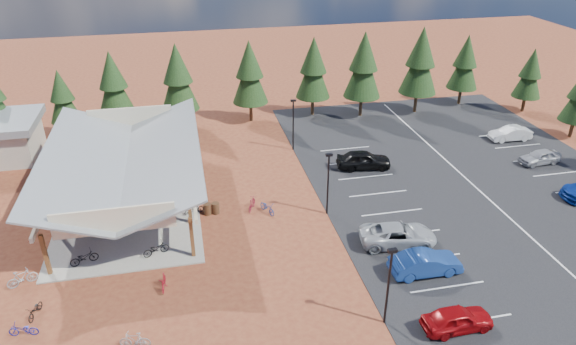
{
  "coord_description": "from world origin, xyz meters",
  "views": [
    {
      "loc": [
        -5.07,
        -30.48,
        21.32
      ],
      "look_at": [
        2.5,
        4.73,
        2.46
      ],
      "focal_mm": 32.0,
      "sensor_mm": 36.0,
      "label": 1
    }
  ],
  "objects_px": {
    "bike_9": "(22,278)",
    "car_4": "(364,160)",
    "bike_7": "(157,153)",
    "bike_1": "(85,202)",
    "trash_bin_1": "(216,208)",
    "bike_8": "(35,310)",
    "lamp_post_2": "(293,121)",
    "bike_3": "(119,156)",
    "bike_10": "(23,330)",
    "car_8": "(540,157)",
    "bike_16": "(194,210)",
    "car_1": "(426,263)",
    "bike_0": "(84,258)",
    "car_9": "(510,134)",
    "bike_pavilion": "(124,159)",
    "lamp_post_0": "(389,281)",
    "bike_13": "(135,340)",
    "bike_15": "(252,204)",
    "bike_4": "(156,249)",
    "car_2": "(398,235)",
    "bike_5": "(144,210)",
    "bike_14": "(267,207)",
    "bike_6": "(169,178)",
    "car_0": "(457,319)",
    "bike_11": "(164,282)",
    "trash_bin_0": "(207,209)",
    "lamp_post_1": "(328,180)",
    "bike_2": "(98,185)"
  },
  "relations": [
    {
      "from": "bike_pavilion",
      "to": "bike_7",
      "type": "xyz_separation_m",
      "value": [
        1.99,
        7.6,
        -3.18
      ]
    },
    {
      "from": "bike_4",
      "to": "bike_10",
      "type": "xyz_separation_m",
      "value": [
        -7.12,
        -5.96,
        -0.15
      ]
    },
    {
      "from": "bike_9",
      "to": "car_2",
      "type": "distance_m",
      "value": 24.82
    },
    {
      "from": "bike_5",
      "to": "car_4",
      "type": "bearing_deg",
      "value": -96.34
    },
    {
      "from": "trash_bin_1",
      "to": "car_9",
      "type": "bearing_deg",
      "value": 14.19
    },
    {
      "from": "bike_8",
      "to": "bike_10",
      "type": "xyz_separation_m",
      "value": [
        -0.31,
        -1.54,
        0.01
      ]
    },
    {
      "from": "bike_8",
      "to": "car_2",
      "type": "height_order",
      "value": "car_2"
    },
    {
      "from": "bike_7",
      "to": "bike_13",
      "type": "height_order",
      "value": "bike_7"
    },
    {
      "from": "bike_1",
      "to": "car_4",
      "type": "height_order",
      "value": "car_4"
    },
    {
      "from": "bike_pavilion",
      "to": "lamp_post_0",
      "type": "xyz_separation_m",
      "value": [
        15.0,
        -17.0,
        -0.85
      ]
    },
    {
      "from": "trash_bin_0",
      "to": "bike_16",
      "type": "height_order",
      "value": "trash_bin_0"
    },
    {
      "from": "bike_6",
      "to": "car_0",
      "type": "distance_m",
      "value": 25.99
    },
    {
      "from": "bike_10",
      "to": "car_8",
      "type": "bearing_deg",
      "value": 115.37
    },
    {
      "from": "bike_7",
      "to": "bike_10",
      "type": "xyz_separation_m",
      "value": [
        -6.98,
        -21.36,
        -0.22
      ]
    },
    {
      "from": "bike_1",
      "to": "car_4",
      "type": "relative_size",
      "value": 0.37
    },
    {
      "from": "car_2",
      "to": "car_9",
      "type": "relative_size",
      "value": 1.27
    },
    {
      "from": "bike_0",
      "to": "bike_15",
      "type": "bearing_deg",
      "value": -88.19
    },
    {
      "from": "lamp_post_2",
      "to": "bike_13",
      "type": "xyz_separation_m",
      "value": [
        -13.89,
        -22.94,
        -2.47
      ]
    },
    {
      "from": "bike_pavilion",
      "to": "bike_9",
      "type": "xyz_separation_m",
      "value": [
        -6.07,
        -9.13,
        -3.27
      ]
    },
    {
      "from": "bike_5",
      "to": "bike_9",
      "type": "relative_size",
      "value": 0.87
    },
    {
      "from": "bike_3",
      "to": "car_1",
      "type": "bearing_deg",
      "value": -146.37
    },
    {
      "from": "bike_7",
      "to": "bike_14",
      "type": "relative_size",
      "value": 1.0
    },
    {
      "from": "bike_pavilion",
      "to": "car_1",
      "type": "xyz_separation_m",
      "value": [
        19.18,
        -13.39,
        -3.01
      ]
    },
    {
      "from": "bike_5",
      "to": "car_9",
      "type": "xyz_separation_m",
      "value": [
        35.84,
        7.09,
        0.16
      ]
    },
    {
      "from": "bike_9",
      "to": "car_2",
      "type": "relative_size",
      "value": 0.34
    },
    {
      "from": "lamp_post_2",
      "to": "bike_3",
      "type": "xyz_separation_m",
      "value": [
        -16.4,
        0.8,
        -2.36
      ]
    },
    {
      "from": "bike_3",
      "to": "bike_8",
      "type": "bearing_deg",
      "value": 160.15
    },
    {
      "from": "bike_16",
      "to": "car_1",
      "type": "distance_m",
      "value": 17.67
    },
    {
      "from": "bike_0",
      "to": "car_9",
      "type": "distance_m",
      "value": 41.4
    },
    {
      "from": "bike_9",
      "to": "bike_16",
      "type": "xyz_separation_m",
      "value": [
        11.0,
        6.18,
        -0.14
      ]
    },
    {
      "from": "bike_5",
      "to": "bike_pavilion",
      "type": "bearing_deg",
      "value": 5.42
    },
    {
      "from": "bike_6",
      "to": "bike_14",
      "type": "relative_size",
      "value": 0.91
    },
    {
      "from": "lamp_post_1",
      "to": "bike_2",
      "type": "relative_size",
      "value": 3.34
    },
    {
      "from": "trash_bin_1",
      "to": "bike_8",
      "type": "height_order",
      "value": "trash_bin_1"
    },
    {
      "from": "bike_9",
      "to": "bike_4",
      "type": "bearing_deg",
      "value": -106.27
    },
    {
      "from": "trash_bin_0",
      "to": "car_1",
      "type": "height_order",
      "value": "car_1"
    },
    {
      "from": "bike_10",
      "to": "bike_13",
      "type": "bearing_deg",
      "value": 78.46
    },
    {
      "from": "bike_0",
      "to": "bike_9",
      "type": "xyz_separation_m",
      "value": [
        -3.54,
        -1.33,
        -0.03
      ]
    },
    {
      "from": "bike_5",
      "to": "bike_9",
      "type": "height_order",
      "value": "bike_9"
    },
    {
      "from": "car_1",
      "to": "bike_0",
      "type": "bearing_deg",
      "value": 75.6
    },
    {
      "from": "bike_14",
      "to": "bike_pavilion",
      "type": "bearing_deg",
      "value": 134.66
    },
    {
      "from": "lamp_post_0",
      "to": "bike_4",
      "type": "xyz_separation_m",
      "value": [
        -12.87,
        9.2,
        -2.4
      ]
    },
    {
      "from": "bike_15",
      "to": "car_4",
      "type": "relative_size",
      "value": 0.35
    },
    {
      "from": "bike_9",
      "to": "car_4",
      "type": "xyz_separation_m",
      "value": [
        26.43,
        10.87,
        0.32
      ]
    },
    {
      "from": "bike_4",
      "to": "bike_11",
      "type": "bearing_deg",
      "value": 168.4
    },
    {
      "from": "bike_7",
      "to": "bike_1",
      "type": "bearing_deg",
      "value": 150.34
    },
    {
      "from": "bike_9",
      "to": "bike_16",
      "type": "relative_size",
      "value": 1.16
    },
    {
      "from": "bike_7",
      "to": "car_2",
      "type": "height_order",
      "value": "car_2"
    },
    {
      "from": "bike_4",
      "to": "car_2",
      "type": "relative_size",
      "value": 0.33
    },
    {
      "from": "bike_0",
      "to": "car_2",
      "type": "xyz_separation_m",
      "value": [
        21.26,
        -2.18,
        0.2
      ]
    }
  ]
}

